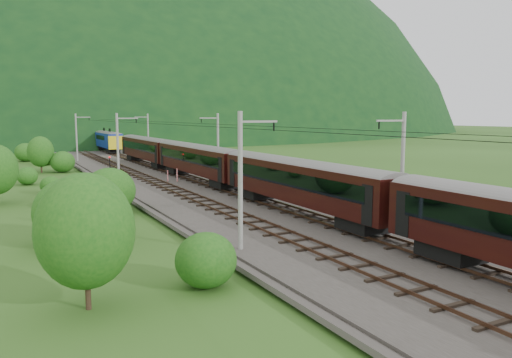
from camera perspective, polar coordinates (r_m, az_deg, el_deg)
name	(u,v)px	position (r m, az deg, el deg)	size (l,w,h in m)	color
ground	(327,242)	(32.60, 8.16, -7.09)	(600.00, 600.00, 0.00)	#294916
railbed	(255,212)	(40.88, -0.07, -3.85)	(14.00, 220.00, 0.30)	#38332D
track_left	(229,212)	(39.80, -3.14, -3.84)	(2.40, 220.00, 0.27)	brown
track_right	(281,207)	(41.98, 2.84, -3.25)	(2.40, 220.00, 0.27)	brown
catenary_left	(118,147)	(58.98, -15.45, 3.59)	(2.54, 192.28, 8.00)	gray
catenary_right	(217,144)	(62.72, -4.43, 4.04)	(2.54, 192.28, 8.00)	gray
overhead_wires	(255,127)	(40.11, -0.07, 5.94)	(4.83, 198.00, 0.03)	black
mountain_main	(34,130)	(286.26, -24.01, 5.09)	(504.00, 360.00, 244.00)	#103216
train	(240,163)	(48.43, -1.86, 1.85)	(2.90, 138.73, 5.04)	black
hazard_post_near	(168,176)	(59.60, -10.06, 0.37)	(0.14, 0.14, 1.34)	red
hazard_post_far	(177,175)	(59.29, -9.00, 0.47)	(0.17, 0.17, 1.56)	red
signal	(110,162)	(72.83, -16.37, 1.84)	(0.22, 0.22, 2.02)	black
vegetation_left	(72,193)	(40.35, -20.24, -1.55)	(12.22, 144.93, 5.77)	#1C5416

